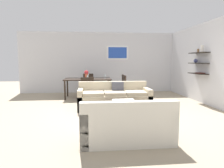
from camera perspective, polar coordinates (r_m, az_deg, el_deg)
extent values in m
plane|color=tan|center=(5.87, 1.55, -7.49)|extent=(18.00, 18.00, 0.00)
cube|color=silver|center=(9.24, 0.63, 6.07)|extent=(8.40, 0.06, 2.70)
cube|color=white|center=(9.22, 1.58, 8.85)|extent=(0.98, 0.02, 0.61)
cube|color=#264CB2|center=(9.21, 1.59, 8.86)|extent=(0.84, 0.01, 0.49)
cube|color=silver|center=(7.30, 25.36, 5.33)|extent=(0.06, 8.20, 2.70)
cube|color=black|center=(7.43, 23.38, 8.13)|extent=(0.28, 0.90, 0.02)
cube|color=black|center=(7.42, 23.25, 5.44)|extent=(0.28, 0.90, 0.02)
cube|color=black|center=(7.44, 23.13, 2.74)|extent=(0.28, 0.90, 0.02)
cylinder|color=silver|center=(7.26, 24.20, 9.11)|extent=(0.10, 0.10, 0.22)
sphere|color=#4C518C|center=(7.58, 22.62, 6.10)|extent=(0.14, 0.14, 0.14)
cylinder|color=olive|center=(7.48, 23.21, 8.68)|extent=(0.07, 0.07, 0.12)
cube|color=#4C1E19|center=(7.30, 23.71, 2.87)|extent=(0.20, 0.28, 0.03)
cube|color=beige|center=(6.11, 0.60, -4.92)|extent=(2.15, 0.90, 0.42)
cube|color=beige|center=(6.41, 0.24, -0.85)|extent=(2.15, 0.16, 0.36)
cube|color=beige|center=(6.07, -8.90, -4.22)|extent=(0.14, 0.90, 0.60)
cube|color=beige|center=(6.28, 9.76, -3.86)|extent=(0.14, 0.90, 0.60)
cube|color=beige|center=(5.99, -5.30, -2.66)|extent=(0.60, 0.70, 0.10)
cube|color=beige|center=(6.03, 0.64, -2.57)|extent=(0.60, 0.70, 0.10)
cube|color=beige|center=(6.13, 6.45, -2.46)|extent=(0.60, 0.70, 0.10)
cube|color=#4C4C56|center=(6.25, 1.64, -1.04)|extent=(0.36, 0.13, 0.36)
cube|color=silver|center=(3.75, 3.89, -12.37)|extent=(1.60, 0.90, 0.42)
cube|color=silver|center=(3.29, 5.03, -7.99)|extent=(1.60, 0.16, 0.36)
cube|color=silver|center=(3.91, 14.73, -10.40)|extent=(0.14, 0.90, 0.60)
cube|color=silver|center=(3.67, -7.67, -11.33)|extent=(0.14, 0.90, 0.60)
cube|color=silver|center=(3.78, 8.82, -8.16)|extent=(0.64, 0.70, 0.10)
cube|color=silver|center=(3.67, -1.35, -8.52)|extent=(0.64, 0.70, 0.10)
cube|color=white|center=(3.45, 3.17, -7.30)|extent=(0.36, 0.13, 0.36)
cube|color=#38281E|center=(4.93, 3.82, -7.97)|extent=(1.22, 0.91, 0.38)
cylinder|color=#19666B|center=(4.82, 4.14, -5.60)|extent=(0.31, 0.31, 0.06)
torus|color=#19666B|center=(4.81, 4.14, -5.23)|extent=(0.32, 0.32, 0.02)
cylinder|color=silver|center=(5.03, 5.89, -4.96)|extent=(0.07, 0.07, 0.09)
sphere|color=red|center=(4.72, 1.16, -5.68)|extent=(0.09, 0.09, 0.09)
cube|color=black|center=(7.82, -6.87, 1.39)|extent=(1.78, 0.92, 0.04)
cylinder|color=black|center=(7.53, -13.21, -1.81)|extent=(0.06, 0.06, 0.71)
cylinder|color=black|center=(7.49, -0.54, -1.67)|extent=(0.06, 0.06, 0.71)
cylinder|color=black|center=(8.31, -12.51, -1.02)|extent=(0.06, 0.06, 0.71)
cylinder|color=black|center=(8.28, -1.04, -0.89)|extent=(0.06, 0.06, 0.71)
cube|color=black|center=(7.08, -6.96, -1.59)|extent=(0.44, 0.44, 0.04)
cube|color=black|center=(6.85, -7.02, 0.12)|extent=(0.44, 0.04, 0.43)
cylinder|color=black|center=(7.29, -5.49, -3.13)|extent=(0.04, 0.04, 0.41)
cylinder|color=black|center=(7.30, -8.32, -3.15)|extent=(0.04, 0.04, 0.41)
cylinder|color=black|center=(6.93, -5.47, -3.62)|extent=(0.04, 0.04, 0.41)
cylinder|color=black|center=(6.94, -8.45, -3.65)|extent=(0.04, 0.04, 0.41)
cube|color=black|center=(8.62, -6.75, -0.14)|extent=(0.44, 0.44, 0.04)
cube|color=black|center=(8.79, -6.75, 1.53)|extent=(0.44, 0.04, 0.43)
cylinder|color=black|center=(8.48, -7.97, -1.80)|extent=(0.04, 0.04, 0.41)
cylinder|color=black|center=(8.47, -5.53, -1.78)|extent=(0.04, 0.04, 0.41)
cylinder|color=black|center=(8.83, -7.88, -1.46)|extent=(0.04, 0.04, 0.41)
cylinder|color=black|center=(8.83, -5.54, -1.44)|extent=(0.04, 0.04, 0.41)
cube|color=black|center=(8.12, 1.74, -0.50)|extent=(0.44, 0.44, 0.04)
cube|color=black|center=(8.12, 3.15, 1.16)|extent=(0.04, 0.44, 0.43)
cylinder|color=black|center=(8.31, 0.34, -1.91)|extent=(0.04, 0.04, 0.41)
cylinder|color=black|center=(7.95, 0.62, -2.29)|extent=(0.04, 0.04, 0.41)
cylinder|color=black|center=(8.35, 2.80, -1.87)|extent=(0.04, 0.04, 0.41)
cylinder|color=black|center=(8.00, 3.18, -2.24)|extent=(0.04, 0.04, 0.41)
cube|color=black|center=(7.71, 2.14, -0.87)|extent=(0.44, 0.44, 0.04)
cube|color=black|center=(7.72, 3.62, 0.88)|extent=(0.04, 0.44, 0.43)
cylinder|color=black|center=(7.90, 0.66, -2.34)|extent=(0.04, 0.04, 0.41)
cylinder|color=black|center=(7.55, 0.97, -2.76)|extent=(0.04, 0.04, 0.41)
cylinder|color=black|center=(7.95, 3.24, -2.30)|extent=(0.04, 0.04, 0.41)
cylinder|color=black|center=(7.60, 3.67, -2.71)|extent=(0.04, 0.04, 0.41)
cylinder|color=silver|center=(7.42, -6.93, 1.30)|extent=(0.06, 0.06, 0.01)
cylinder|color=silver|center=(7.41, -6.94, 1.60)|extent=(0.01, 0.01, 0.07)
cylinder|color=silver|center=(7.41, -6.94, 2.17)|extent=(0.07, 0.07, 0.08)
cylinder|color=silver|center=(8.21, -6.82, 1.80)|extent=(0.06, 0.06, 0.01)
cylinder|color=silver|center=(8.21, -6.83, 2.13)|extent=(0.01, 0.01, 0.09)
cylinder|color=silver|center=(8.20, -6.84, 2.75)|extent=(0.07, 0.07, 0.09)
cylinder|color=silver|center=(7.72, -1.95, 1.54)|extent=(0.06, 0.06, 0.01)
cylinder|color=silver|center=(7.71, -1.95, 1.83)|extent=(0.01, 0.01, 0.07)
cylinder|color=silver|center=(7.71, -1.95, 2.41)|extent=(0.08, 0.08, 0.08)
cylinder|color=#D85933|center=(7.76, -7.27, 2.17)|extent=(0.13, 0.13, 0.18)
sphere|color=red|center=(7.75, -7.28, 3.28)|extent=(0.16, 0.16, 0.16)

